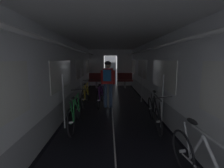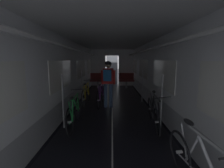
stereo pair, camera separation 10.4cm
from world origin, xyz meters
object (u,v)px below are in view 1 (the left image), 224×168
person_cyclist_aisle (108,79)px  bicycle_green (75,113)px  bench_seat_far_left (96,79)px  bench_seat_far_right (125,79)px  bicycle_purple_in_aisle (100,96)px  bicycle_yellow (86,95)px  bicycle_black (154,112)px

person_cyclist_aisle → bicycle_green: bearing=-115.8°
bench_seat_far_left → bicycle_green: bench_seat_far_left is taller
bench_seat_far_right → bench_seat_far_left: bearing=180.0°
bicycle_green → person_cyclist_aisle: size_ratio=0.98×
person_cyclist_aisle → bicycle_purple_in_aisle: (-0.29, 0.26, -0.69)m
bicycle_yellow → bicycle_black: bearing=-45.0°
bicycle_yellow → bench_seat_far_right: bearing=62.7°
bicycle_green → person_cyclist_aisle: (0.85, 1.76, 0.69)m
bicycle_black → bench_seat_far_left: bearing=108.8°
bicycle_green → bench_seat_far_left: bearing=89.0°
bench_seat_far_left → person_cyclist_aisle: size_ratio=0.57×
person_cyclist_aisle → bench_seat_far_right: bearing=75.9°
person_cyclist_aisle → bicycle_purple_in_aisle: person_cyclist_aisle is taller
bench_seat_far_left → bicycle_purple_in_aisle: size_ratio=0.58×
bicycle_black → bicycle_yellow: size_ratio=1.00×
bench_seat_far_right → bicycle_yellow: size_ratio=0.58×
bench_seat_far_left → bicycle_black: (2.00, -5.89, -0.19)m
bicycle_black → bicycle_purple_in_aisle: 2.52m
bench_seat_far_right → bicycle_green: 6.23m
person_cyclist_aisle → bicycle_purple_in_aisle: 0.79m
person_cyclist_aisle → bench_seat_far_left: bearing=100.2°
bench_seat_far_left → person_cyclist_aisle: bearing=-79.8°
bicycle_black → bicycle_purple_in_aisle: bicycle_black is taller
bicycle_green → person_cyclist_aisle: bearing=64.2°
bench_seat_far_right → bicycle_purple_in_aisle: bearing=-109.0°
bench_seat_far_right → bicycle_purple_in_aisle: size_ratio=0.58×
bicycle_black → bench_seat_far_right: bearing=91.9°
bench_seat_far_right → bicycle_purple_in_aisle: bench_seat_far_right is taller
bench_seat_far_left → person_cyclist_aisle: 4.26m
bench_seat_far_right → person_cyclist_aisle: person_cyclist_aisle is taller
bench_seat_far_left → bicycle_yellow: bench_seat_far_left is taller
bench_seat_far_left → bench_seat_far_right: 1.80m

